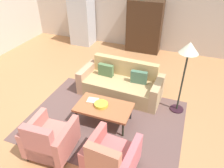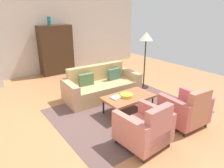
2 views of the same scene
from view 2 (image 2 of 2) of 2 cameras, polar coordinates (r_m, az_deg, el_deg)
name	(u,v)px [view 2 (image 2 of 2)]	position (r m, az deg, el deg)	size (l,w,h in m)	color
ground_plane	(102,112)	(5.01, -2.72, -7.70)	(10.38, 10.38, 0.00)	#B67C4D
wall_back	(42,36)	(8.13, -19.12, 12.54)	(8.65, 0.12, 2.80)	beige
area_rug	(127,111)	(5.03, 4.15, -7.56)	(3.40, 2.60, 0.01)	brown
couch	(101,87)	(5.75, -3.06, -0.75)	(2.14, 1.00, 0.86)	tan
coffee_table	(129,98)	(4.83, 4.64, -3.80)	(1.20, 0.70, 0.42)	black
armchair_left	(146,130)	(3.74, 9.42, -12.46)	(0.84, 0.84, 0.88)	#2E271B
armchair_right	(186,111)	(4.58, 20.08, -7.06)	(0.85, 0.85, 0.88)	#2F2011
fruit_bowl	(127,95)	(4.77, 4.11, -3.20)	(0.29, 0.29, 0.07)	gold
book_stack	(116,97)	(4.70, 1.17, -3.77)	(0.27, 0.22, 0.03)	beige
cabinet	(56,50)	(8.00, -15.39, 9.18)	(1.20, 0.51, 1.80)	#3C2516
vase_tall	(49,21)	(7.82, -17.18, 16.53)	(0.13, 0.13, 0.29)	#1E716D
floor_lamp	(146,41)	(6.21, 9.46, 11.66)	(0.40, 0.40, 1.72)	black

